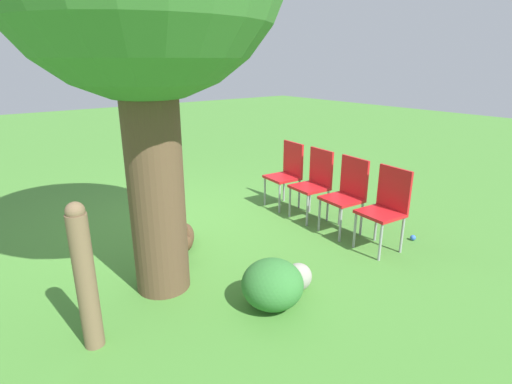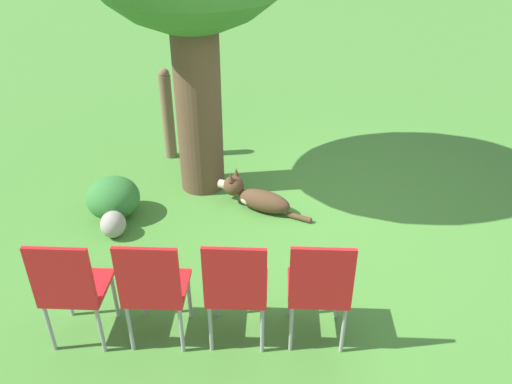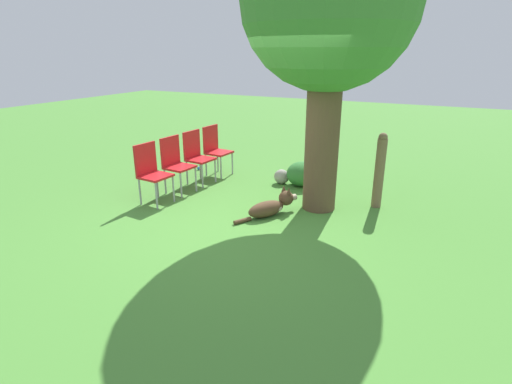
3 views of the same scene
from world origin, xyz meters
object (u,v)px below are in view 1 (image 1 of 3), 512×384
at_px(red_chair_0, 287,170).
at_px(red_chair_1, 315,180).
at_px(red_chair_2, 347,191).
at_px(red_chair_3, 386,204).
at_px(fence_post, 85,277).
at_px(tennis_ball, 413,238).
at_px(dog, 183,238).

xyz_separation_m(red_chair_0, red_chair_1, (0.03, 0.59, 0.00)).
height_order(red_chair_0, red_chair_2, same).
relative_size(red_chair_2, red_chair_3, 1.00).
distance_m(fence_post, red_chair_0, 3.57).
bearing_deg(red_chair_1, red_chair_3, 92.48).
bearing_deg(fence_post, red_chair_1, -165.70).
bearing_deg(tennis_ball, red_chair_2, -56.96).
bearing_deg(red_chair_0, dog, 16.10).
distance_m(dog, tennis_ball, 2.78).
xyz_separation_m(dog, fence_post, (1.34, 1.05, 0.46)).
bearing_deg(red_chair_3, fence_post, -1.04).
height_order(red_chair_1, red_chair_3, same).
xyz_separation_m(dog, red_chair_3, (-1.85, 1.40, 0.41)).
distance_m(red_chair_1, red_chair_3, 1.18).
xyz_separation_m(red_chair_0, red_chair_2, (0.06, 1.18, 0.00)).
distance_m(dog, red_chair_0, 2.02).
xyz_separation_m(red_chair_3, tennis_ball, (-0.48, 0.11, -0.52)).
height_order(dog, red_chair_3, red_chair_3).
distance_m(red_chair_0, red_chair_3, 1.78).
bearing_deg(red_chair_0, tennis_ball, 107.18).
height_order(dog, red_chair_0, red_chair_0).
distance_m(fence_post, red_chair_3, 3.21).
xyz_separation_m(red_chair_1, red_chair_2, (0.03, 0.59, 0.00)).
bearing_deg(red_chair_3, tennis_ball, 172.81).
distance_m(fence_post, tennis_ball, 3.74).
xyz_separation_m(dog, red_chair_0, (-1.94, -0.37, 0.41)).
height_order(dog, tennis_ball, dog).
relative_size(fence_post, red_chair_3, 1.22).
bearing_deg(red_chair_1, dog, -1.28).
relative_size(red_chair_1, red_chair_3, 1.00).
bearing_deg(red_chair_2, dog, -18.02).
height_order(red_chair_0, red_chair_1, same).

